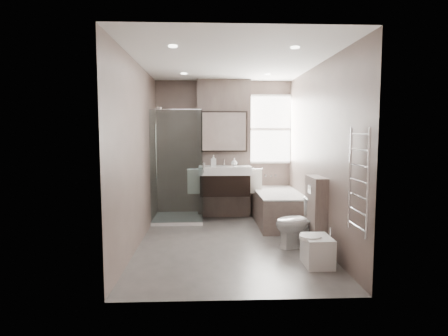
{
  "coord_description": "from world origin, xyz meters",
  "views": [
    {
      "loc": [
        -0.31,
        -5.37,
        1.62
      ],
      "look_at": [
        -0.07,
        0.15,
        1.09
      ],
      "focal_mm": 30.0,
      "sensor_mm": 36.0,
      "label": 1
    }
  ],
  "objects": [
    {
      "name": "vanity_pier",
      "position": [
        0.0,
        1.77,
        1.3
      ],
      "size": [
        1.0,
        0.25,
        2.6
      ],
      "primitive_type": "cube",
      "color": "#63544E",
      "rests_on": "ground"
    },
    {
      "name": "towel_right",
      "position": [
        0.56,
        1.4,
        0.72
      ],
      "size": [
        0.24,
        0.06,
        0.44
      ],
      "primitive_type": "cube",
      "color": "silver",
      "rests_on": "vanity_pier"
    },
    {
      "name": "room",
      "position": [
        0.0,
        0.0,
        1.3
      ],
      "size": [
        2.7,
        3.9,
        2.7
      ],
      "color": "#56524F",
      "rests_on": "ground"
    },
    {
      "name": "towel_left",
      "position": [
        -0.56,
        1.4,
        0.72
      ],
      "size": [
        0.24,
        0.06,
        0.44
      ],
      "primitive_type": "cube",
      "color": "silver",
      "rests_on": "vanity_pier"
    },
    {
      "name": "soap_bottle_a",
      "position": [
        -0.2,
        1.4,
        1.1
      ],
      "size": [
        0.09,
        0.09,
        0.21
      ],
      "primitive_type": "imported",
      "color": "white",
      "rests_on": "vanity"
    },
    {
      "name": "mirror_cabinet",
      "position": [
        0.0,
        1.61,
        1.63
      ],
      "size": [
        0.86,
        0.08,
        0.76
      ],
      "color": "black",
      "rests_on": "vanity_pier"
    },
    {
      "name": "bathtub",
      "position": [
        0.92,
        1.1,
        0.32
      ],
      "size": [
        0.75,
        1.6,
        0.57
      ],
      "color": "#63544E",
      "rests_on": "ground"
    },
    {
      "name": "soap_bottle_b",
      "position": [
        0.18,
        1.49,
        1.07
      ],
      "size": [
        0.11,
        0.11,
        0.14
      ],
      "primitive_type": "imported",
      "color": "white",
      "rests_on": "vanity"
    },
    {
      "name": "towel_radiator",
      "position": [
        1.25,
        -1.6,
        1.12
      ],
      "size": [
        0.03,
        0.49,
        1.1
      ],
      "color": "silver",
      "rests_on": "room"
    },
    {
      "name": "vanity",
      "position": [
        0.0,
        1.43,
        0.74
      ],
      "size": [
        0.95,
        0.47,
        0.66
      ],
      "color": "black",
      "rests_on": "vanity_pier"
    },
    {
      "name": "window",
      "position": [
        0.9,
        1.88,
        1.68
      ],
      "size": [
        0.98,
        0.06,
        1.33
      ],
      "color": "white",
      "rests_on": "room"
    },
    {
      "name": "cistern_box",
      "position": [
        1.21,
        -0.25,
        0.5
      ],
      "size": [
        0.19,
        0.55,
        1.0
      ],
      "color": "#63544E",
      "rests_on": "ground"
    },
    {
      "name": "bidet",
      "position": [
        1.01,
        -0.99,
        0.19
      ],
      "size": [
        0.39,
        0.45,
        0.47
      ],
      "color": "white",
      "rests_on": "ground"
    },
    {
      "name": "shower_enclosure",
      "position": [
        -0.75,
        1.35,
        0.49
      ],
      "size": [
        0.9,
        0.9,
        2.0
      ],
      "color": "white",
      "rests_on": "ground"
    },
    {
      "name": "toilet",
      "position": [
        0.97,
        -0.24,
        0.35
      ],
      "size": [
        0.76,
        0.57,
        0.69
      ],
      "primitive_type": "imported",
      "rotation": [
        0.0,
        0.0,
        -1.26
      ],
      "color": "white",
      "rests_on": "ground"
    }
  ]
}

